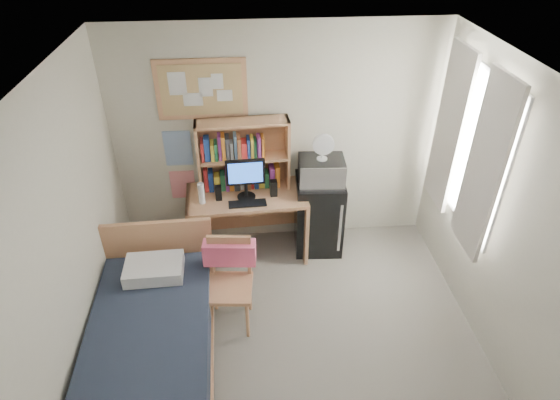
{
  "coord_description": "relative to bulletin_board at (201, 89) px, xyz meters",
  "views": [
    {
      "loc": [
        -0.36,
        -2.59,
        3.66
      ],
      "look_at": [
        -0.04,
        1.2,
        1.1
      ],
      "focal_mm": 30.0,
      "sensor_mm": 36.0,
      "label": 1
    }
  ],
  "objects": [
    {
      "name": "floor",
      "position": [
        0.78,
        -2.08,
        -1.93
      ],
      "size": [
        3.6,
        4.2,
        0.02
      ],
      "primitive_type": "cube",
      "color": "gray",
      "rests_on": "ground"
    },
    {
      "name": "ceiling",
      "position": [
        0.78,
        -2.08,
        0.68
      ],
      "size": [
        3.6,
        4.2,
        0.02
      ],
      "primitive_type": "cube",
      "color": "white",
      "rests_on": "wall_back"
    },
    {
      "name": "wall_back",
      "position": [
        0.78,
        0.02,
        -0.62
      ],
      "size": [
        3.6,
        0.04,
        2.6
      ],
      "primitive_type": "cube",
      "color": "beige",
      "rests_on": "floor"
    },
    {
      "name": "wall_left",
      "position": [
        -1.02,
        -2.08,
        -0.62
      ],
      "size": [
        0.04,
        4.2,
        2.6
      ],
      "primitive_type": "cube",
      "color": "beige",
      "rests_on": "floor"
    },
    {
      "name": "wall_right",
      "position": [
        2.58,
        -2.08,
        -0.62
      ],
      "size": [
        0.04,
        4.2,
        2.6
      ],
      "primitive_type": "cube",
      "color": "beige",
      "rests_on": "floor"
    },
    {
      "name": "window_unit",
      "position": [
        2.53,
        -0.88,
        -0.32
      ],
      "size": [
        0.1,
        1.4,
        1.7
      ],
      "primitive_type": "cube",
      "color": "white",
      "rests_on": "wall_right"
    },
    {
      "name": "curtain_left",
      "position": [
        2.5,
        -1.28,
        -0.32
      ],
      "size": [
        0.04,
        0.55,
        1.7
      ],
      "primitive_type": "cube",
      "color": "silver",
      "rests_on": "wall_right"
    },
    {
      "name": "curtain_right",
      "position": [
        2.5,
        -0.48,
        -0.32
      ],
      "size": [
        0.04,
        0.55,
        1.7
      ],
      "primitive_type": "cube",
      "color": "silver",
      "rests_on": "wall_right"
    },
    {
      "name": "bulletin_board",
      "position": [
        0.0,
        0.0,
        0.0
      ],
      "size": [
        0.94,
        0.03,
        0.64
      ],
      "primitive_type": "cube",
      "color": "tan",
      "rests_on": "wall_back"
    },
    {
      "name": "poster_wave",
      "position": [
        -0.32,
        0.01,
        -0.67
      ],
      "size": [
        0.3,
        0.01,
        0.42
      ],
      "primitive_type": "cube",
      "color": "#2A5DA8",
      "rests_on": "wall_back"
    },
    {
      "name": "poster_japan",
      "position": [
        -0.32,
        0.01,
        -1.14
      ],
      "size": [
        0.28,
        0.01,
        0.36
      ],
      "primitive_type": "cube",
      "color": "red",
      "rests_on": "wall_back"
    },
    {
      "name": "desk",
      "position": [
        0.41,
        -0.33,
        -1.51
      ],
      "size": [
        1.35,
        0.73,
        0.82
      ],
      "primitive_type": "cube",
      "rotation": [
        0.0,
        0.0,
        0.05
      ],
      "color": "tan",
      "rests_on": "floor"
    },
    {
      "name": "desk_chair",
      "position": [
        0.21,
        -1.41,
        -1.44
      ],
      "size": [
        0.52,
        0.52,
        0.95
      ],
      "primitive_type": "cube",
      "rotation": [
        0.0,
        0.0,
        -0.09
      ],
      "color": "tan",
      "rests_on": "floor"
    },
    {
      "name": "mini_fridge",
      "position": [
        1.24,
        -0.27,
        -1.46
      ],
      "size": [
        0.57,
        0.57,
        0.92
      ],
      "primitive_type": "cube",
      "rotation": [
        0.0,
        0.0,
        -0.06
      ],
      "color": "black",
      "rests_on": "floor"
    },
    {
      "name": "bed",
      "position": [
        -0.47,
        -2.03,
        -1.63
      ],
      "size": [
        1.12,
        2.14,
        0.58
      ],
      "primitive_type": "cube",
      "rotation": [
        0.0,
        0.0,
        0.03
      ],
      "color": "black",
      "rests_on": "floor"
    },
    {
      "name": "hutch",
      "position": [
        0.4,
        -0.18,
        -0.69
      ],
      "size": [
        1.0,
        0.31,
        0.81
      ],
      "primitive_type": "cube",
      "rotation": [
        0.0,
        0.0,
        0.05
      ],
      "color": "tan",
      "rests_on": "desk"
    },
    {
      "name": "monitor",
      "position": [
        0.41,
        -0.39,
        -0.87
      ],
      "size": [
        0.42,
        0.05,
        0.44
      ],
      "primitive_type": "cube",
      "rotation": [
        0.0,
        0.0,
        0.05
      ],
      "color": "black",
      "rests_on": "desk"
    },
    {
      "name": "keyboard",
      "position": [
        0.42,
        -0.53,
        -1.08
      ],
      "size": [
        0.41,
        0.15,
        0.02
      ],
      "primitive_type": "cube",
      "rotation": [
        0.0,
        0.0,
        0.05
      ],
      "color": "black",
      "rests_on": "desk"
    },
    {
      "name": "speaker_left",
      "position": [
        0.11,
        -0.41,
        -1.01
      ],
      "size": [
        0.07,
        0.07,
        0.17
      ],
      "primitive_type": "cube",
      "rotation": [
        0.0,
        0.0,
        0.05
      ],
      "color": "black",
      "rests_on": "desk"
    },
    {
      "name": "speaker_right",
      "position": [
        0.71,
        -0.38,
        -1.0
      ],
      "size": [
        0.08,
        0.08,
        0.18
      ],
      "primitive_type": "cube",
      "rotation": [
        0.0,
        0.0,
        0.05
      ],
      "color": "black",
      "rests_on": "desk"
    },
    {
      "name": "water_bottle",
      "position": [
        -0.07,
        -0.46,
        -0.98
      ],
      "size": [
        0.07,
        0.07,
        0.24
      ],
      "primitive_type": "cylinder",
      "rotation": [
        0.0,
        0.0,
        0.05
      ],
      "color": "white",
      "rests_on": "desk"
    },
    {
      "name": "hoodie",
      "position": [
        0.22,
        -1.21,
        -1.18
      ],
      "size": [
        0.52,
        0.2,
        0.24
      ],
      "primitive_type": "cube",
      "rotation": [
        0.0,
        0.0,
        -0.09
      ],
      "color": "#FB5F85",
      "rests_on": "desk_chair"
    },
    {
      "name": "microwave",
      "position": [
        1.24,
        -0.29,
        -0.86
      ],
      "size": [
        0.52,
        0.4,
        0.29
      ],
      "primitive_type": "cube",
      "rotation": [
        0.0,
        0.0,
        -0.06
      ],
      "color": "silver",
      "rests_on": "mini_fridge"
    },
    {
      "name": "desk_fan",
      "position": [
        1.24,
        -0.29,
        -0.57
      ],
      "size": [
        0.24,
        0.24,
        0.28
      ],
      "primitive_type": "cylinder",
      "rotation": [
        0.0,
        0.0,
        -0.06
      ],
      "color": "white",
      "rests_on": "microwave"
    },
    {
      "name": "pillow",
      "position": [
        -0.49,
        -1.28,
        -1.27
      ],
      "size": [
        0.55,
        0.39,
        0.13
      ],
      "primitive_type": "cube",
      "rotation": [
        0.0,
        0.0,
        0.03
      ],
      "color": "white",
      "rests_on": "bed"
    }
  ]
}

